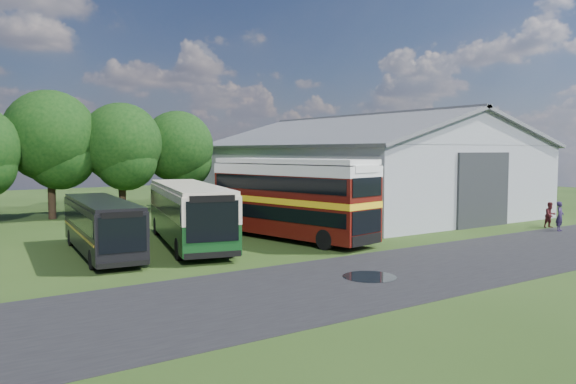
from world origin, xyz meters
TOP-DOWN VIEW (x-y plane):
  - ground at (0.00, 0.00)m, footprint 120.00×120.00m
  - asphalt_road at (3.00, -3.00)m, footprint 60.00×8.00m
  - puddle at (-1.50, -3.00)m, footprint 2.20×2.20m
  - storage_shed at (15.00, 15.98)m, footprint 18.80×24.80m
  - tree_mid at (-8.00, 24.80)m, footprint 6.80×6.80m
  - tree_right_a at (-3.00, 23.80)m, footprint 6.26×6.26m
  - tree_right_b at (2.00, 24.60)m, footprint 5.98×5.98m
  - shrub_front at (5.60, 6.00)m, footprint 1.70×1.70m
  - shrub_mid at (5.60, 8.00)m, footprint 1.60×1.60m
  - shrub_back at (5.60, 10.00)m, footprint 1.80×1.80m
  - bus_green_single at (-4.29, 8.37)m, footprint 5.57×12.24m
  - bus_maroon_double at (1.35, 6.77)m, footprint 4.75×11.16m
  - bus_dark_single at (-9.06, 8.08)m, footprint 3.27×10.02m
  - visitor_a at (17.33, -0.11)m, footprint 0.79×0.64m
  - visitor_b at (18.24, 1.07)m, footprint 0.98×0.86m

SIDE VIEW (x-z plane):
  - ground at x=0.00m, z-range 0.00..0.00m
  - asphalt_road at x=3.00m, z-range -0.01..0.01m
  - puddle at x=-1.50m, z-range -0.01..0.01m
  - shrub_front at x=5.60m, z-range -0.85..0.85m
  - shrub_mid at x=5.60m, z-range -0.80..0.80m
  - shrub_back at x=5.60m, z-range -0.90..0.90m
  - visitor_b at x=18.24m, z-range 0.00..1.70m
  - visitor_a at x=17.33m, z-range 0.00..1.88m
  - bus_dark_single at x=-9.06m, z-range 0.09..2.80m
  - bus_green_single at x=-4.29m, z-range 0.11..3.40m
  - bus_maroon_double at x=1.35m, z-range 0.00..4.65m
  - storage_shed at x=15.00m, z-range 0.09..8.24m
  - tree_right_b at x=2.00m, z-range 1.21..9.66m
  - tree_right_a at x=-3.00m, z-range 1.27..10.10m
  - tree_mid at x=-8.00m, z-range 1.38..10.98m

